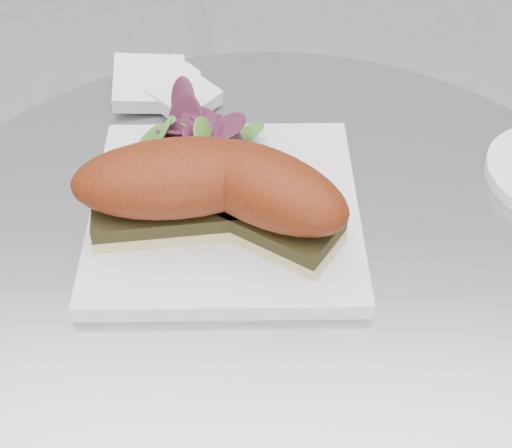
% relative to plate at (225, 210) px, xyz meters
% --- Properties ---
extents(table, '(0.70, 0.70, 0.73)m').
position_rel_plate_xyz_m(table, '(0.04, -0.06, -0.25)').
color(table, '#A3A5A9').
rests_on(table, ground).
extents(plate, '(0.25, 0.25, 0.02)m').
position_rel_plate_xyz_m(plate, '(0.00, 0.00, 0.00)').
color(plate, white).
rests_on(plate, table).
extents(sandwich_left, '(0.19, 0.11, 0.08)m').
position_rel_plate_xyz_m(sandwich_left, '(-0.04, -0.02, 0.05)').
color(sandwich_left, tan).
rests_on(sandwich_left, plate).
extents(sandwich_right, '(0.17, 0.14, 0.08)m').
position_rel_plate_xyz_m(sandwich_right, '(0.04, -0.03, 0.05)').
color(sandwich_right, tan).
rests_on(sandwich_right, plate).
extents(salad, '(0.12, 0.12, 0.05)m').
position_rel_plate_xyz_m(salad, '(-0.03, 0.07, 0.03)').
color(salad, '#49802A').
rests_on(salad, plate).
extents(napkin, '(0.12, 0.12, 0.02)m').
position_rel_plate_xyz_m(napkin, '(-0.08, 0.18, 0.00)').
color(napkin, white).
rests_on(napkin, table).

